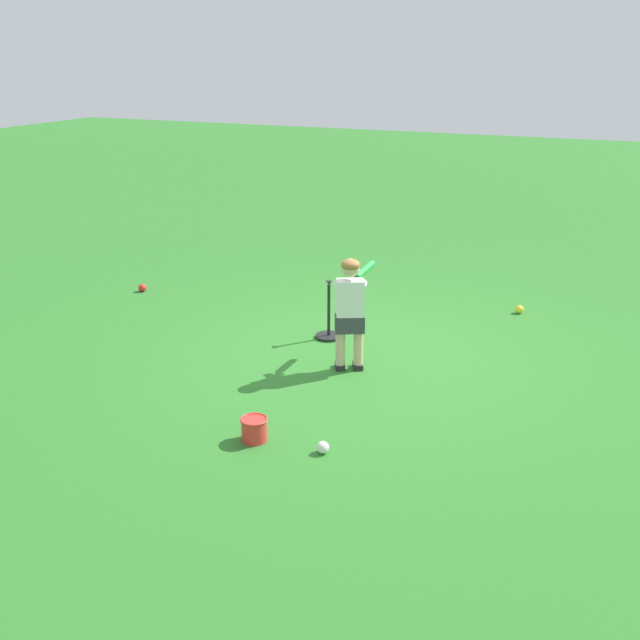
% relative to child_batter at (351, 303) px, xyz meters
% --- Properties ---
extents(ground_plane, '(40.00, 40.00, 0.00)m').
position_rel_child_batter_xyz_m(ground_plane, '(0.37, -0.03, -0.65)').
color(ground_plane, '#2D7528').
extents(child_batter, '(0.78, 0.33, 1.08)m').
position_rel_child_batter_xyz_m(child_batter, '(0.00, 0.00, 0.00)').
color(child_batter, '#232328').
rests_on(child_batter, ground).
extents(play_ball_center_lawn, '(0.10, 0.10, 0.10)m').
position_rel_child_batter_xyz_m(play_ball_center_lawn, '(1.16, 3.23, -0.60)').
color(play_ball_center_lawn, red).
rests_on(play_ball_center_lawn, ground).
extents(play_ball_midfield, '(0.10, 0.10, 0.10)m').
position_rel_child_batter_xyz_m(play_ball_midfield, '(-1.57, -0.40, -0.60)').
color(play_ball_midfield, white).
rests_on(play_ball_midfield, ground).
extents(play_ball_near_batter, '(0.09, 0.09, 0.09)m').
position_rel_child_batter_xyz_m(play_ball_near_batter, '(2.23, -1.20, -0.60)').
color(play_ball_near_batter, yellow).
rests_on(play_ball_near_batter, ground).
extents(batting_tee, '(0.28, 0.28, 0.62)m').
position_rel_child_batter_xyz_m(batting_tee, '(0.64, 0.49, -0.55)').
color(batting_tee, black).
rests_on(batting_tee, ground).
extents(toy_bucket, '(0.22, 0.22, 0.19)m').
position_rel_child_batter_xyz_m(toy_bucket, '(-1.60, 0.16, -0.55)').
color(toy_bucket, red).
rests_on(toy_bucket, ground).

